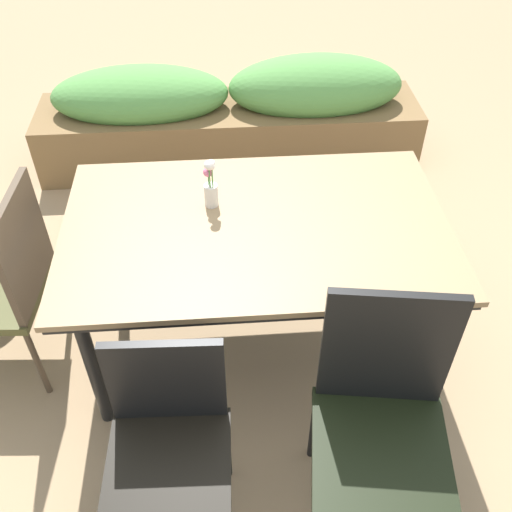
% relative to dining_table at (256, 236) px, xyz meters
% --- Properties ---
extents(ground_plane, '(12.00, 12.00, 0.00)m').
position_rel_dining_table_xyz_m(ground_plane, '(0.04, -0.08, -0.69)').
color(ground_plane, '#9E7F5B').
extents(dining_table, '(1.61, 1.00, 0.75)m').
position_rel_dining_table_xyz_m(dining_table, '(0.00, 0.00, 0.00)').
color(dining_table, '#8C704C').
rests_on(dining_table, ground).
extents(chair_near_left, '(0.44, 0.44, 0.85)m').
position_rel_dining_table_xyz_m(chair_near_left, '(-0.36, -0.81, -0.20)').
color(chair_near_left, black).
rests_on(chair_near_left, ground).
extents(chair_near_right, '(0.53, 0.53, 0.99)m').
position_rel_dining_table_xyz_m(chair_near_right, '(0.37, -0.79, -0.15)').
color(chair_near_right, black).
rests_on(chair_near_right, ground).
extents(chair_end_left, '(0.51, 0.51, 0.94)m').
position_rel_dining_table_xyz_m(chair_end_left, '(-1.09, -0.01, -0.16)').
color(chair_end_left, '#4A4A25').
rests_on(chair_end_left, ground).
extents(flower_vase, '(0.06, 0.06, 0.23)m').
position_rel_dining_table_xyz_m(flower_vase, '(-0.18, 0.14, 0.17)').
color(flower_vase, silver).
rests_on(flower_vase, dining_table).
extents(planter_box, '(2.53, 0.56, 0.73)m').
position_rel_dining_table_xyz_m(planter_box, '(-0.04, 1.64, -0.34)').
color(planter_box, brown).
rests_on(planter_box, ground).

